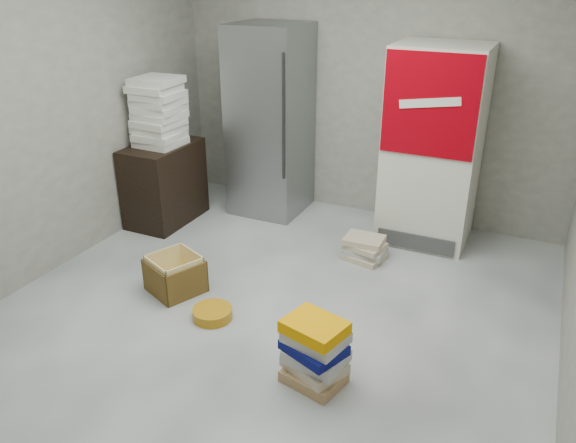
# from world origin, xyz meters

# --- Properties ---
(ground) EXTENTS (5.00, 5.00, 0.00)m
(ground) POSITION_xyz_m (0.00, 0.00, 0.00)
(ground) COLOR silver
(ground) RESTS_ON ground
(room_shell) EXTENTS (4.04, 5.04, 2.82)m
(room_shell) POSITION_xyz_m (0.00, 0.00, 1.80)
(room_shell) COLOR #A19D91
(room_shell) RESTS_ON ground
(steel_fridge) EXTENTS (0.70, 0.72, 1.90)m
(steel_fridge) POSITION_xyz_m (-0.90, 2.13, 0.95)
(steel_fridge) COLOR gray
(steel_fridge) RESTS_ON ground
(coke_cooler) EXTENTS (0.80, 0.73, 1.80)m
(coke_cooler) POSITION_xyz_m (0.75, 2.12, 0.90)
(coke_cooler) COLOR silver
(coke_cooler) RESTS_ON ground
(wood_shelf) EXTENTS (0.50, 0.80, 0.80)m
(wood_shelf) POSITION_xyz_m (-1.73, 1.40, 0.40)
(wood_shelf) COLOR black
(wood_shelf) RESTS_ON ground
(supply_box_stack) EXTENTS (0.45, 0.44, 0.65)m
(supply_box_stack) POSITION_xyz_m (-1.72, 1.40, 1.12)
(supply_box_stack) COLOR white
(supply_box_stack) RESTS_ON wood_shelf
(phonebook_stack_main) EXTENTS (0.44, 0.41, 0.44)m
(phonebook_stack_main) POSITION_xyz_m (0.59, -0.23, 0.22)
(phonebook_stack_main) COLOR #A88154
(phonebook_stack_main) RESTS_ON ground
(phonebook_stack_side) EXTENTS (0.39, 0.34, 0.21)m
(phonebook_stack_side) POSITION_xyz_m (0.37, 1.45, 0.10)
(phonebook_stack_side) COLOR #C3AD8F
(phonebook_stack_side) RESTS_ON ground
(cardboard_box) EXTENTS (0.50, 0.50, 0.31)m
(cardboard_box) POSITION_xyz_m (-0.83, 0.29, 0.13)
(cardboard_box) COLOR gold
(cardboard_box) RESTS_ON ground
(bucket_lid) EXTENTS (0.34, 0.34, 0.08)m
(bucket_lid) POSITION_xyz_m (-0.36, 0.08, 0.04)
(bucket_lid) COLOR #BC7D12
(bucket_lid) RESTS_ON ground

